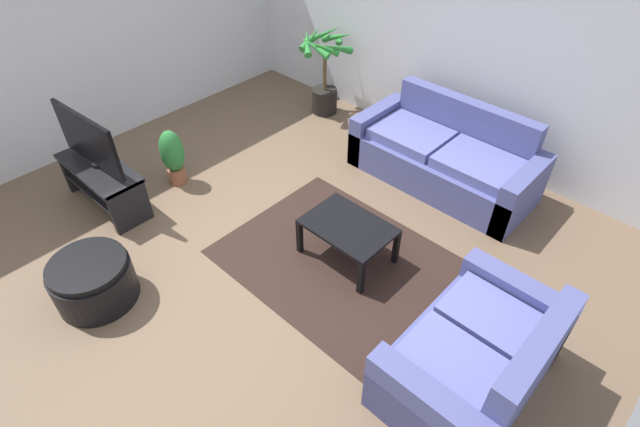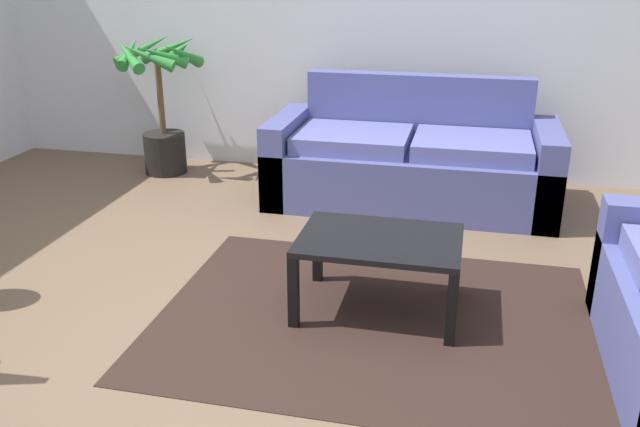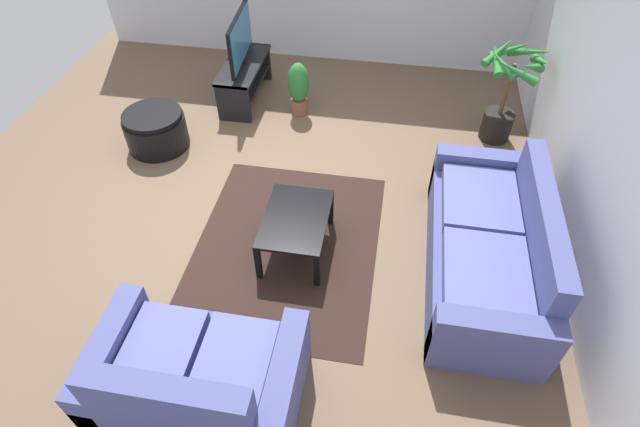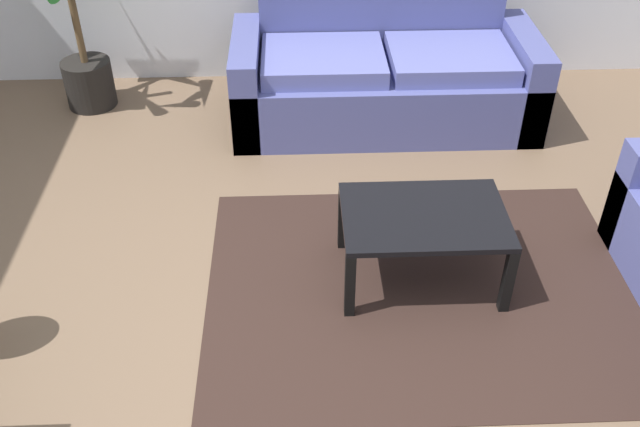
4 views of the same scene
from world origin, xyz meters
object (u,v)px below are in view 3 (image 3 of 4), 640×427
(potted_palm, at_px, (505,96))
(ottoman, at_px, (156,130))
(potted_plant_small, at_px, (299,87))
(couch_main, at_px, (488,249))
(tv, at_px, (240,39))
(tv_stand, at_px, (244,76))
(coffee_table, at_px, (296,222))
(couch_loveseat, at_px, (198,380))

(potted_palm, distance_m, ottoman, 3.98)
(potted_palm, relative_size, potted_plant_small, 1.68)
(couch_main, distance_m, potted_plant_small, 3.08)
(couch_main, height_order, tv, tv)
(couch_main, bearing_deg, potted_plant_small, -136.34)
(couch_main, relative_size, tv_stand, 1.88)
(coffee_table, distance_m, potted_palm, 2.90)
(potted_plant_small, bearing_deg, tv_stand, -105.82)
(tv, xyz_separation_m, ottoman, (1.15, -0.74, -0.61))
(couch_main, bearing_deg, ottoman, -109.64)
(tv_stand, distance_m, tv, 0.50)
(tv_stand, relative_size, ottoman, 1.57)
(coffee_table, height_order, ottoman, ottoman)
(couch_main, xyz_separation_m, tv, (-2.44, -2.87, 0.52))
(potted_palm, bearing_deg, couch_main, -7.22)
(coffee_table, bearing_deg, potted_palm, 137.14)
(ottoman, bearing_deg, couch_loveseat, 28.29)
(coffee_table, bearing_deg, couch_loveseat, -13.60)
(tv_stand, distance_m, coffee_table, 2.71)
(coffee_table, height_order, potted_plant_small, potted_plant_small)
(couch_main, xyz_separation_m, tv_stand, (-2.44, -2.87, 0.03))
(coffee_table, xyz_separation_m, potted_palm, (-2.12, 1.96, 0.21))
(couch_loveseat, relative_size, tv, 1.40)
(tv, xyz_separation_m, potted_plant_small, (0.21, 0.75, -0.46))
(tv_stand, relative_size, potted_plant_small, 1.62)
(coffee_table, distance_m, potted_plant_small, 2.27)
(tv, height_order, ottoman, tv)
(couch_loveseat, relative_size, tv_stand, 1.29)
(tv_stand, xyz_separation_m, ottoman, (1.15, -0.74, -0.11))
(potted_plant_small, bearing_deg, couch_main, 43.66)
(tv_stand, xyz_separation_m, coffee_table, (2.44, 1.18, 0.03))
(potted_palm, bearing_deg, tv_stand, -95.93)
(potted_palm, bearing_deg, ottoman, -78.01)
(couch_loveseat, bearing_deg, potted_palm, 147.49)
(couch_main, relative_size, coffee_table, 2.52)
(couch_loveseat, distance_m, potted_palm, 4.36)
(tv_stand, xyz_separation_m, potted_plant_small, (0.21, 0.75, 0.04))
(coffee_table, bearing_deg, potted_plant_small, -169.18)
(tv_stand, height_order, potted_plant_small, potted_plant_small)
(couch_loveseat, relative_size, coffee_table, 1.73)
(couch_main, distance_m, couch_loveseat, 2.60)
(couch_main, bearing_deg, coffee_table, -89.80)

